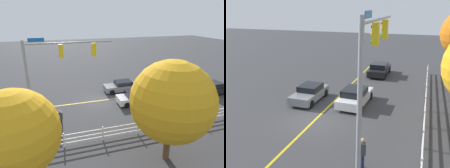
# 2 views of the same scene
# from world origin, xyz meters

# --- Properties ---
(ground_plane) EXTENTS (120.00, 120.00, 0.00)m
(ground_plane) POSITION_xyz_m (0.00, 0.00, 0.00)
(ground_plane) COLOR #38383A
(lane_center_stripe) EXTENTS (28.00, 0.16, 0.01)m
(lane_center_stripe) POSITION_xyz_m (-4.00, 0.00, 0.00)
(lane_center_stripe) COLOR gold
(lane_center_stripe) RESTS_ON ground_plane
(signal_assembly) EXTENTS (6.57, 0.38, 7.56)m
(signal_assembly) POSITION_xyz_m (4.50, 4.81, 5.27)
(signal_assembly) COLOR gray
(signal_assembly) RESTS_ON ground_plane
(car_0) EXTENTS (4.71, 2.06, 1.46)m
(car_0) POSITION_xyz_m (-13.79, 2.01, 0.71)
(car_0) COLOR black
(car_0) RESTS_ON ground_plane
(car_1) EXTENTS (4.33, 1.93, 1.33)m
(car_1) POSITION_xyz_m (-3.61, -2.03, 0.65)
(car_1) COLOR slate
(car_1) RESTS_ON ground_plane
(car_2) EXTENTS (4.60, 2.13, 1.40)m
(car_2) POSITION_xyz_m (-3.99, 1.84, 0.68)
(car_2) COLOR silver
(car_2) RESTS_ON ground_plane
(pedestrian) EXTENTS (0.47, 0.39, 1.69)m
(pedestrian) POSITION_xyz_m (4.29, 4.52, 0.93)
(pedestrian) COLOR #191E3F
(pedestrian) RESTS_ON ground_plane
(white_rail_fence) EXTENTS (26.10, 0.10, 1.15)m
(white_rail_fence) POSITION_xyz_m (-3.00, 7.26, 0.60)
(white_rail_fence) COLOR white
(white_rail_fence) RESTS_ON ground_plane
(tree_0) EXTENTS (5.12, 5.12, 6.69)m
(tree_0) POSITION_xyz_m (-2.16, 10.46, 4.12)
(tree_0) COLOR brown
(tree_0) RESTS_ON ground_plane
(tree_2) EXTENTS (4.08, 4.08, 6.18)m
(tree_2) POSITION_xyz_m (6.39, 11.42, 4.13)
(tree_2) COLOR brown
(tree_2) RESTS_ON ground_plane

